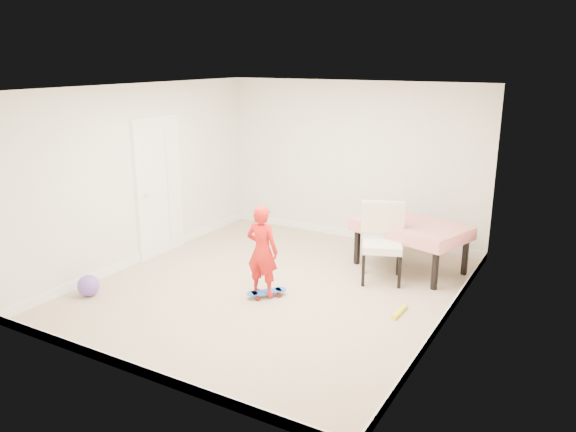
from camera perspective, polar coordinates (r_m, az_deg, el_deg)
The scene contains 17 objects.
ground at distance 7.54m, azimuth -1.43°, elevation -7.22°, with size 5.00×5.00×0.00m, color tan.
ceiling at distance 6.94m, azimuth -1.58°, elevation 12.77°, with size 4.50×5.00×0.04m, color white.
wall_back at distance 9.29m, azimuth 6.50°, elevation 5.52°, with size 4.50×0.04×2.60m, color silver.
wall_front at distance 5.25m, azimuth -15.69°, elevation -3.14°, with size 4.50×0.04×2.60m, color silver.
wall_left at distance 8.47m, azimuth -14.53°, elevation 4.10°, with size 0.04×5.00×2.60m, color silver.
wall_right at distance 6.30m, azimuth 16.12°, elevation -0.01°, with size 0.04×5.00×2.60m, color silver.
door at distance 8.74m, azimuth -13.02°, elevation 2.71°, with size 0.10×0.94×2.11m, color white.
baseboard_back at distance 9.60m, azimuth 6.29°, elevation -1.77°, with size 4.50×0.02×0.12m, color white.
baseboard_front at distance 5.76m, azimuth -14.82°, elevation -14.92°, with size 4.50×0.02×0.12m, color white.
baseboard_left at distance 8.81m, azimuth -14.03°, elevation -3.80°, with size 0.02×5.00×0.12m, color white.
baseboard_right at distance 6.73m, azimuth 15.39°, elevation -10.23°, with size 0.02×5.00×0.12m, color white.
dining_table at distance 8.21m, azimuth 12.30°, elevation -3.00°, with size 1.50×0.95×0.70m, color #B6091E, non-canonical shape.
dining_chair at distance 7.67m, azimuth 9.54°, elevation -2.78°, with size 0.58×0.66×1.06m, color silver, non-canonical shape.
skateboard at distance 7.24m, azimuth -2.19°, elevation -7.91°, with size 0.53×0.19×0.08m, color blue, non-canonical shape.
child at distance 7.04m, azimuth -2.64°, elevation -3.82°, with size 0.43×0.28×1.17m, color red.
balloon at distance 7.66m, azimuth -19.61°, elevation -6.68°, with size 0.28×0.28×0.28m, color #6F4BB5.
foam_toy at distance 6.92m, azimuth 11.28°, elevation -9.49°, with size 0.06×0.06×0.40m, color #FFF41A.
Camera 1 is at (3.60, -5.92, 2.96)m, focal length 35.00 mm.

